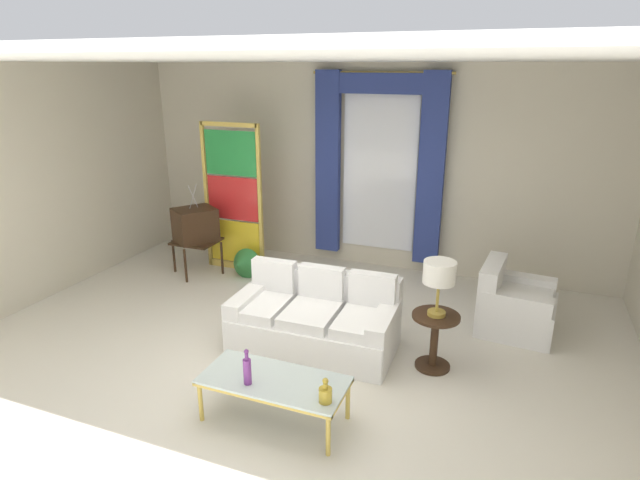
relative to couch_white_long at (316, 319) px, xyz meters
The scene contains 15 objects.
ground_plane 0.55m from the couch_white_long, 118.36° to the right, with size 16.00×16.00×0.00m, color silver.
wall_rear 2.92m from the couch_white_long, 94.67° to the left, with size 8.00×0.12×3.00m, color beige.
wall_left 4.06m from the couch_white_long, behind, with size 0.12×7.00×3.00m, color beige.
ceiling_slab 2.75m from the couch_white_long, 118.59° to the left, with size 8.00×7.60×0.04m, color white.
curtained_window 2.88m from the couch_white_long, 90.63° to the left, with size 2.00×0.17×2.70m.
couch_white_long is the anchor object (origin of this frame).
coffee_table 1.36m from the couch_white_long, 83.87° to the right, with size 1.26×0.57×0.41m.
bottle_blue_decanter 1.64m from the couch_white_long, 65.70° to the right, with size 0.11×0.11×0.22m.
bottle_crystal_tall 1.51m from the couch_white_long, 91.06° to the right, with size 0.07×0.07×0.33m.
vintage_tv 2.78m from the couch_white_long, 151.67° to the left, with size 0.75×0.77×1.35m.
armchair_white 2.30m from the couch_white_long, 29.95° to the left, with size 0.89×0.88×0.80m.
stained_glass_divider 2.70m from the couch_white_long, 139.92° to the left, with size 0.95×0.05×2.20m.
peacock_figurine 2.15m from the couch_white_long, 141.39° to the left, with size 0.44×0.60×0.50m.
round_side_table 1.29m from the couch_white_long, ahead, with size 0.48×0.48×0.59m.
table_lamp_brass 1.48m from the couch_white_long, ahead, with size 0.32×0.32×0.57m.
Camera 1 is at (2.13, -4.38, 2.96)m, focal length 29.21 mm.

